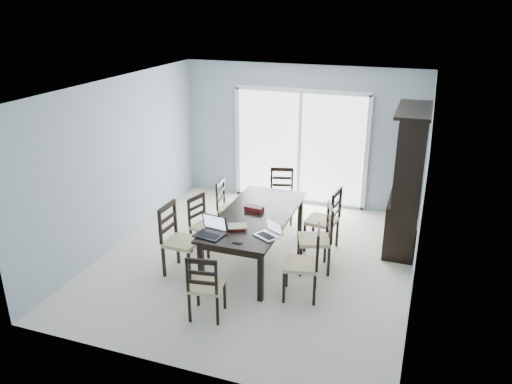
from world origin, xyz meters
TOP-DOWN VIEW (x-y plane):
  - floor at (0.00, 0.00)m, footprint 5.00×5.00m
  - ceiling at (0.00, 0.00)m, footprint 5.00×5.00m
  - back_wall at (0.00, 2.50)m, footprint 4.50×0.02m
  - wall_left at (-2.25, 0.00)m, footprint 0.02×5.00m
  - wall_right at (2.25, 0.00)m, footprint 0.02×5.00m
  - balcony at (0.00, 3.50)m, footprint 4.50×2.00m
  - railing at (0.00, 4.50)m, footprint 4.50×0.06m
  - dining_table at (0.00, 0.00)m, footprint 1.00×2.20m
  - china_hutch at (2.02, 1.25)m, footprint 0.50×1.38m
  - sliding_door at (0.00, 2.48)m, footprint 2.52×0.05m
  - chair_left_near at (-0.95, -0.68)m, footprint 0.47×0.46m
  - chair_left_mid at (-0.89, 0.04)m, footprint 0.48×0.47m
  - chair_left_far at (-0.78, 0.77)m, footprint 0.43×0.42m
  - chair_right_near at (0.97, -0.70)m, footprint 0.52×0.51m
  - chair_right_mid at (0.97, 0.05)m, footprint 0.57×0.56m
  - chair_right_far at (0.94, 0.67)m, footprint 0.50×0.49m
  - chair_end_near at (-0.08, -1.61)m, footprint 0.44×0.45m
  - chair_end_far at (-0.08, 1.57)m, footprint 0.49×0.50m
  - laptop_dark at (-0.35, -0.88)m, footprint 0.41×0.31m
  - laptop_silver at (0.38, -0.64)m, footprint 0.38×0.34m
  - book_stack at (-0.08, -0.53)m, footprint 0.32×0.29m
  - cell_phone at (0.08, -0.93)m, footprint 0.12×0.06m
  - game_box at (-0.06, 0.12)m, footprint 0.28×0.16m
  - hot_tub at (-0.61, 3.31)m, footprint 1.84×1.65m

SIDE VIEW (x-z plane):
  - balcony at x=0.00m, z-range -0.10..0.00m
  - floor at x=0.00m, z-range 0.00..0.00m
  - hot_tub at x=-0.61m, z-range 0.00..0.94m
  - chair_left_mid at x=-0.89m, z-range 0.03..1.05m
  - chair_end_near at x=-0.08m, z-range 0.03..1.06m
  - railing at x=0.00m, z-range 0.00..1.10m
  - chair_left_far at x=-0.78m, z-range 0.03..1.07m
  - chair_end_far at x=-0.08m, z-range 0.03..1.10m
  - chair_right_near at x=0.97m, z-range 0.03..1.18m
  - chair_right_mid at x=0.97m, z-range 0.03..1.20m
  - chair_right_far at x=0.94m, z-range 0.03..1.21m
  - chair_left_near at x=-0.95m, z-range 0.03..1.22m
  - dining_table at x=0.00m, z-range 0.30..1.05m
  - cell_phone at x=0.08m, z-range 0.75..0.76m
  - book_stack at x=-0.08m, z-range 0.75..0.79m
  - game_box at x=-0.06m, z-range 0.75..0.82m
  - laptop_silver at x=0.38m, z-range 0.70..0.91m
  - laptop_dark at x=-0.35m, z-range 0.68..0.94m
  - china_hutch at x=2.02m, z-range -0.03..2.17m
  - sliding_door at x=0.00m, z-range 0.00..2.18m
  - back_wall at x=0.00m, z-range 0.00..2.60m
  - wall_left at x=-2.25m, z-range 0.00..2.60m
  - wall_right at x=2.25m, z-range 0.00..2.60m
  - ceiling at x=0.00m, z-range 2.60..2.60m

